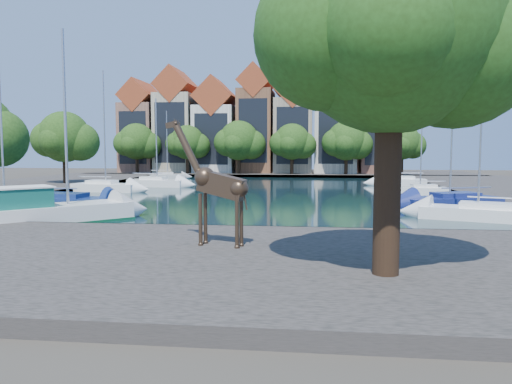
% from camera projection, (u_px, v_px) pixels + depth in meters
% --- Properties ---
extents(ground, '(160.00, 160.00, 0.00)m').
position_uv_depth(ground, '(207.00, 235.00, 24.96)').
color(ground, '#38332B').
rests_on(ground, ground).
extents(water_basin, '(38.00, 50.00, 0.08)m').
position_uv_depth(water_basin, '(259.00, 192.00, 48.71)').
color(water_basin, black).
rests_on(water_basin, ground).
extents(near_quay, '(50.00, 14.00, 0.50)m').
position_uv_depth(near_quay, '(165.00, 261.00, 18.01)').
color(near_quay, '#48423E').
rests_on(near_quay, ground).
extents(far_quay, '(60.00, 16.00, 0.50)m').
position_uv_depth(far_quay, '(281.00, 174.00, 80.35)').
color(far_quay, '#48423E').
rests_on(far_quay, ground).
extents(left_quay, '(14.00, 52.00, 0.50)m').
position_uv_depth(left_quay, '(19.00, 188.00, 51.57)').
color(left_quay, '#48423E').
rests_on(left_quay, ground).
extents(plane_tree, '(8.32, 6.40, 10.62)m').
position_uv_depth(plane_tree, '(395.00, 32.00, 14.50)').
color(plane_tree, '#332114').
rests_on(plane_tree, near_quay).
extents(townhouse_west_end, '(5.44, 9.18, 14.93)m').
position_uv_depth(townhouse_west_end, '(142.00, 130.00, 82.37)').
color(townhouse_west_end, '#8A5E4B').
rests_on(townhouse_west_end, far_quay).
extents(townhouse_west_mid, '(5.94, 9.18, 16.79)m').
position_uv_depth(townhouse_west_mid, '(177.00, 124.00, 81.61)').
color(townhouse_west_mid, '#BAAE8F').
rests_on(townhouse_west_mid, far_quay).
extents(townhouse_west_inner, '(6.43, 9.18, 15.15)m').
position_uv_depth(townhouse_west_inner, '(217.00, 130.00, 80.93)').
color(townhouse_west_inner, white).
rests_on(townhouse_west_inner, far_quay).
extents(townhouse_center, '(5.44, 9.18, 16.93)m').
position_uv_depth(townhouse_center, '(256.00, 123.00, 80.09)').
color(townhouse_center, brown).
rests_on(townhouse_center, far_quay).
extents(townhouse_east_inner, '(5.94, 9.18, 15.79)m').
position_uv_depth(townhouse_east_inner, '(294.00, 127.00, 79.46)').
color(townhouse_east_inner, tan).
rests_on(townhouse_east_inner, far_quay).
extents(townhouse_east_mid, '(6.43, 9.18, 16.65)m').
position_uv_depth(townhouse_east_mid, '(335.00, 124.00, 78.67)').
color(townhouse_east_mid, beige).
rests_on(townhouse_east_mid, far_quay).
extents(townhouse_east_end, '(5.44, 9.18, 14.43)m').
position_uv_depth(townhouse_east_end, '(377.00, 130.00, 78.01)').
color(townhouse_east_end, brown).
rests_on(townhouse_east_end, far_quay).
extents(far_tree_far_west, '(7.28, 5.60, 7.68)m').
position_uv_depth(far_tree_far_west, '(137.00, 143.00, 77.00)').
color(far_tree_far_west, '#332114').
rests_on(far_tree_far_west, far_quay).
extents(far_tree_west, '(6.76, 5.20, 7.36)m').
position_uv_depth(far_tree_west, '(188.00, 143.00, 76.09)').
color(far_tree_west, '#332114').
rests_on(far_tree_west, far_quay).
extents(far_tree_mid_west, '(7.80, 6.00, 8.00)m').
position_uv_depth(far_tree_mid_west, '(240.00, 142.00, 75.14)').
color(far_tree_mid_west, '#332114').
rests_on(far_tree_mid_west, far_quay).
extents(far_tree_mid_east, '(7.02, 5.40, 7.52)m').
position_uv_depth(far_tree_mid_east, '(293.00, 143.00, 74.24)').
color(far_tree_mid_east, '#332114').
rests_on(far_tree_mid_east, far_quay).
extents(far_tree_east, '(7.54, 5.80, 7.84)m').
position_uv_depth(far_tree_east, '(347.00, 142.00, 73.30)').
color(far_tree_east, '#332114').
rests_on(far_tree_east, far_quay).
extents(far_tree_far_east, '(6.76, 5.20, 7.36)m').
position_uv_depth(far_tree_far_east, '(403.00, 143.00, 72.39)').
color(far_tree_far_east, '#332114').
rests_on(far_tree_far_east, far_quay).
extents(side_tree_left_far, '(7.28, 5.60, 7.88)m').
position_uv_depth(side_tree_left_far, '(65.00, 139.00, 54.72)').
color(side_tree_left_far, '#332114').
rests_on(side_tree_left_far, left_quay).
extents(giraffe_statue, '(3.40, 1.20, 4.91)m').
position_uv_depth(giraffe_statue, '(215.00, 184.00, 19.42)').
color(giraffe_statue, '#3E2D1F').
rests_on(giraffe_statue, near_quay).
extents(motorsailer, '(8.17, 8.36, 10.89)m').
position_uv_depth(motorsailer, '(43.00, 209.00, 27.76)').
color(motorsailer, silver).
rests_on(motorsailer, water_basin).
extents(sailboat_left_a, '(5.74, 2.72, 11.84)m').
position_uv_depth(sailboat_left_a, '(5.00, 205.00, 31.53)').
color(sailboat_left_a, white).
rests_on(sailboat_left_a, water_basin).
extents(sailboat_left_b, '(7.77, 3.33, 11.10)m').
position_uv_depth(sailboat_left_b, '(68.00, 200.00, 35.41)').
color(sailboat_left_b, navy).
rests_on(sailboat_left_b, water_basin).
extents(sailboat_left_c, '(6.58, 2.88, 11.71)m').
position_uv_depth(sailboat_left_c, '(106.00, 185.00, 48.93)').
color(sailboat_left_c, white).
rests_on(sailboat_left_c, water_basin).
extents(sailboat_left_d, '(6.63, 3.10, 9.69)m').
position_uv_depth(sailboat_left_d, '(157.00, 181.00, 55.33)').
color(sailboat_left_d, white).
rests_on(sailboat_left_d, water_basin).
extents(sailboat_left_e, '(5.12, 3.36, 9.40)m').
position_uv_depth(sailboat_left_e, '(167.00, 175.00, 69.48)').
color(sailboat_left_e, beige).
rests_on(sailboat_left_e, water_basin).
extents(sailboat_right_a, '(6.88, 4.41, 10.39)m').
position_uv_depth(sailboat_right_a, '(478.00, 210.00, 29.54)').
color(sailboat_right_a, white).
rests_on(sailboat_right_a, water_basin).
extents(sailboat_right_b, '(7.57, 4.72, 12.63)m').
position_uv_depth(sailboat_right_b, '(450.00, 199.00, 35.69)').
color(sailboat_right_b, navy).
rests_on(sailboat_right_b, water_basin).
extents(sailboat_right_c, '(5.11, 2.28, 8.18)m').
position_uv_depth(sailboat_right_c, '(420.00, 189.00, 45.64)').
color(sailboat_right_c, white).
rests_on(sailboat_right_c, water_basin).
extents(sailboat_right_d, '(5.78, 2.21, 8.44)m').
position_uv_depth(sailboat_right_d, '(399.00, 180.00, 56.84)').
color(sailboat_right_d, white).
rests_on(sailboat_right_d, water_basin).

